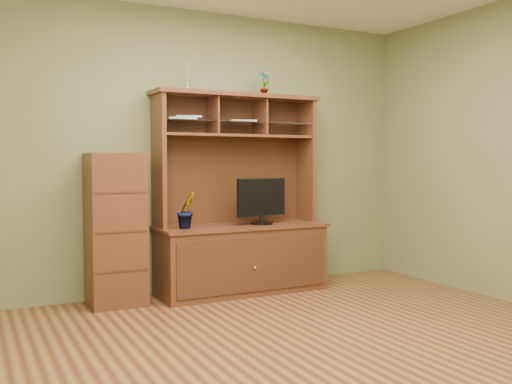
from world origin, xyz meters
TOP-DOWN VIEW (x-y plane):
  - room at (0.00, 0.00)m, footprint 4.54×4.04m
  - media_hutch at (0.28, 1.73)m, footprint 1.66×0.61m
  - monitor at (0.47, 1.65)m, footprint 0.55×0.21m
  - orchid_plant at (-0.30, 1.65)m, footprint 0.21×0.19m
  - top_plant at (0.58, 1.80)m, footprint 0.14×0.11m
  - reed_diffuser at (-0.22, 1.80)m, footprint 0.06×0.06m
  - magazines at (-0.06, 1.80)m, footprint 0.91×0.25m
  - side_cabinet at (-0.91, 1.77)m, footprint 0.47×0.43m

SIDE VIEW (x-z plane):
  - media_hutch at x=0.28m, z-range -0.43..1.47m
  - side_cabinet at x=-0.91m, z-range 0.00..1.33m
  - orchid_plant at x=-0.30m, z-range 0.65..0.98m
  - monitor at x=0.47m, z-range 0.66..1.10m
  - room at x=0.00m, z-range -0.02..2.72m
  - magazines at x=-0.06m, z-range 1.63..1.67m
  - reed_diffuser at x=-0.22m, z-range 1.87..2.15m
  - top_plant at x=0.58m, z-range 1.90..2.15m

